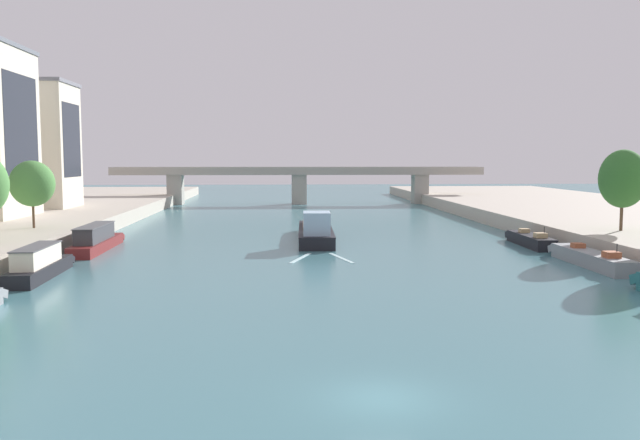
% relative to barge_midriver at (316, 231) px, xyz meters
% --- Properties ---
extents(ground_plane, '(400.00, 400.00, 0.00)m').
position_rel_barge_midriver_xyz_m(ground_plane, '(-0.08, -46.52, -1.04)').
color(ground_plane, '#42757F').
extents(barge_midriver, '(4.17, 18.45, 3.53)m').
position_rel_barge_midriver_xyz_m(barge_midriver, '(0.00, 0.00, 0.00)').
color(barge_midriver, black).
rests_on(barge_midriver, ground).
extents(wake_behind_barge, '(5.60, 5.99, 0.03)m').
position_rel_barge_midriver_xyz_m(wake_behind_barge, '(-0.20, -12.23, -1.03)').
color(wake_behind_barge, silver).
rests_on(wake_behind_barge, ground).
extents(moored_boat_left_end, '(2.33, 11.02, 2.44)m').
position_rel_barge_midriver_xyz_m(moored_boat_left_end, '(-21.51, -20.63, -0.03)').
color(moored_boat_left_end, black).
rests_on(moored_boat_left_end, ground).
extents(moored_boat_left_near, '(2.28, 13.52, 2.52)m').
position_rel_barge_midriver_xyz_m(moored_boat_left_near, '(-21.35, -6.06, 0.01)').
color(moored_boat_left_near, maroon).
rests_on(moored_boat_left_near, ground).
extents(moored_boat_right_upstream, '(2.01, 12.36, 2.29)m').
position_rel_barge_midriver_xyz_m(moored_boat_right_upstream, '(21.62, -17.72, -0.41)').
color(moored_boat_right_upstream, gray).
rests_on(moored_boat_right_upstream, ground).
extents(moored_boat_right_far, '(2.21, 10.25, 2.26)m').
position_rel_barge_midriver_xyz_m(moored_boat_right_far, '(21.40, -5.20, -0.43)').
color(moored_boat_right_far, black).
rests_on(moored_boat_right_far, ground).
extents(tree_left_far, '(4.34, 4.34, 6.72)m').
position_rel_barge_midriver_xyz_m(tree_left_far, '(-28.37, -2.64, 5.25)').
color(tree_left_far, brown).
rests_on(tree_left_far, quay_left).
extents(tree_right_past_mid, '(4.45, 4.45, 7.78)m').
position_rel_barge_midriver_xyz_m(tree_right_past_mid, '(28.96, -8.62, 5.81)').
color(tree_right_past_mid, brown).
rests_on(tree_right_past_mid, quay_right).
extents(building_left_tall, '(12.78, 9.87, 17.71)m').
position_rel_barge_midriver_xyz_m(building_left_tall, '(-39.33, 25.95, 9.70)').
color(building_left_tall, beige).
rests_on(building_left_tall, quay_left).
extents(bridge_far, '(71.33, 4.40, 7.14)m').
position_rel_barge_midriver_xyz_m(bridge_far, '(-0.08, 57.83, 3.63)').
color(bridge_far, '#9E998E').
rests_on(bridge_far, ground).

